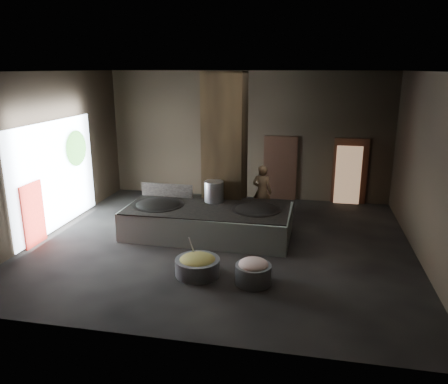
% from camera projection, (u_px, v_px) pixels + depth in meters
% --- Properties ---
extents(floor, '(10.00, 9.00, 0.10)m').
position_uv_depth(floor, '(222.00, 244.00, 11.90)').
color(floor, black).
rests_on(floor, ground).
extents(ceiling, '(10.00, 9.00, 0.10)m').
position_uv_depth(ceiling, '(222.00, 69.00, 10.63)').
color(ceiling, black).
rests_on(ceiling, back_wall).
extents(back_wall, '(10.00, 0.10, 4.50)m').
position_uv_depth(back_wall, '(248.00, 136.00, 15.56)').
color(back_wall, black).
rests_on(back_wall, ground).
extents(front_wall, '(10.00, 0.10, 4.50)m').
position_uv_depth(front_wall, '(165.00, 219.00, 6.97)').
color(front_wall, black).
rests_on(front_wall, ground).
extents(left_wall, '(0.10, 9.00, 4.50)m').
position_uv_depth(left_wall, '(46.00, 154.00, 12.22)').
color(left_wall, black).
rests_on(left_wall, ground).
extents(right_wall, '(0.10, 9.00, 4.50)m').
position_uv_depth(right_wall, '(431.00, 170.00, 10.31)').
color(right_wall, black).
rests_on(right_wall, ground).
extents(pillar, '(1.20, 1.20, 4.50)m').
position_uv_depth(pillar, '(225.00, 148.00, 13.11)').
color(pillar, black).
rests_on(pillar, ground).
extents(hearth_platform, '(4.65, 2.31, 0.80)m').
position_uv_depth(hearth_platform, '(208.00, 221.00, 12.35)').
color(hearth_platform, silver).
rests_on(hearth_platform, ground).
extents(platform_cap, '(4.50, 2.16, 0.03)m').
position_uv_depth(platform_cap, '(208.00, 207.00, 12.23)').
color(platform_cap, black).
rests_on(platform_cap, hearth_platform).
extents(wok_left, '(1.45, 1.45, 0.40)m').
position_uv_depth(wok_left, '(158.00, 207.00, 12.48)').
color(wok_left, black).
rests_on(wok_left, hearth_platform).
extents(wok_left_rim, '(1.48, 1.48, 0.05)m').
position_uv_depth(wok_left_rim, '(158.00, 205.00, 12.46)').
color(wok_left_rim, black).
rests_on(wok_left_rim, hearth_platform).
extents(wok_right, '(1.35, 1.35, 0.38)m').
position_uv_depth(wok_right, '(256.00, 212.00, 12.04)').
color(wok_right, black).
rests_on(wok_right, hearth_platform).
extents(wok_right_rim, '(1.38, 1.38, 0.05)m').
position_uv_depth(wok_right_rim, '(256.00, 210.00, 12.02)').
color(wok_right_rim, black).
rests_on(wok_right_rim, hearth_platform).
extents(stock_pot, '(0.56, 0.56, 0.60)m').
position_uv_depth(stock_pot, '(214.00, 191.00, 12.65)').
color(stock_pot, '#B9BDC2').
rests_on(stock_pot, hearth_platform).
extents(splash_guard, '(1.60, 0.10, 0.40)m').
position_uv_depth(splash_guard, '(167.00, 190.00, 13.15)').
color(splash_guard, black).
rests_on(splash_guard, hearth_platform).
extents(cook, '(0.67, 0.48, 1.69)m').
position_uv_depth(cook, '(262.00, 192.00, 13.68)').
color(cook, '#97734D').
rests_on(cook, ground).
extents(veg_basin, '(1.27, 1.27, 0.38)m').
position_uv_depth(veg_basin, '(198.00, 267.00, 10.00)').
color(veg_basin, slate).
rests_on(veg_basin, ground).
extents(veg_fill, '(0.85, 0.85, 0.26)m').
position_uv_depth(veg_fill, '(198.00, 260.00, 9.96)').
color(veg_fill, olive).
rests_on(veg_fill, veg_basin).
extents(ladle, '(0.10, 0.41, 0.73)m').
position_uv_depth(ladle, '(193.00, 249.00, 10.07)').
color(ladle, '#B9BDC2').
rests_on(ladle, veg_basin).
extents(meat_basin, '(0.95, 0.95, 0.44)m').
position_uv_depth(meat_basin, '(253.00, 274.00, 9.59)').
color(meat_basin, slate).
rests_on(meat_basin, ground).
extents(meat_fill, '(0.66, 0.66, 0.25)m').
position_uv_depth(meat_fill, '(253.00, 264.00, 9.52)').
color(meat_fill, tan).
rests_on(meat_fill, meat_basin).
extents(doorway_near, '(1.18, 0.08, 2.38)m').
position_uv_depth(doorway_near, '(280.00, 169.00, 15.55)').
color(doorway_near, black).
rests_on(doorway_near, ground).
extents(doorway_near_glow, '(0.86, 0.04, 2.04)m').
position_uv_depth(doorway_near_glow, '(279.00, 170.00, 15.64)').
color(doorway_near_glow, '#8C6647').
rests_on(doorway_near_glow, ground).
extents(doorway_far, '(1.18, 0.08, 2.38)m').
position_uv_depth(doorway_far, '(350.00, 172.00, 15.10)').
color(doorway_far, black).
rests_on(doorway_far, ground).
extents(doorway_far_glow, '(0.85, 0.04, 2.02)m').
position_uv_depth(doorway_far_glow, '(348.00, 175.00, 14.90)').
color(doorway_far_glow, '#8C6647').
rests_on(doorway_far_glow, ground).
extents(left_opening, '(0.04, 4.20, 3.10)m').
position_uv_depth(left_opening, '(55.00, 175.00, 12.57)').
color(left_opening, white).
rests_on(left_opening, ground).
extents(pavilion_sliver, '(0.05, 0.90, 1.70)m').
position_uv_depth(pavilion_sliver, '(33.00, 214.00, 11.53)').
color(pavilion_sliver, maroon).
rests_on(pavilion_sliver, ground).
extents(tree_silhouette, '(0.28, 1.10, 1.10)m').
position_uv_depth(tree_silhouette, '(76.00, 148.00, 13.42)').
color(tree_silhouette, '#194714').
rests_on(tree_silhouette, left_opening).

